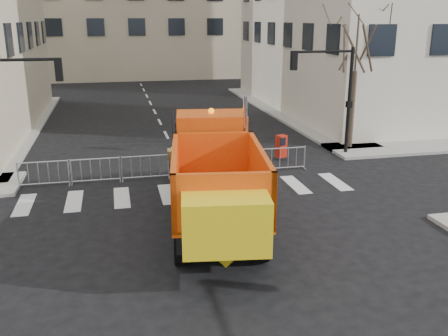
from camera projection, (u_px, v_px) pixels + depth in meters
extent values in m
plane|color=black|center=(225.00, 252.00, 14.98)|extent=(120.00, 120.00, 0.00)
cube|color=gray|center=(184.00, 169.00, 22.90)|extent=(64.00, 5.00, 0.15)
cylinder|color=black|center=(349.00, 102.00, 24.85)|extent=(0.18, 0.18, 5.40)
cube|color=black|center=(215.00, 194.00, 16.80)|extent=(3.58, 8.11, 0.49)
cylinder|color=black|center=(182.00, 181.00, 19.54)|extent=(0.55, 1.24, 1.20)
cylinder|color=black|center=(239.00, 180.00, 19.72)|extent=(0.55, 1.24, 1.20)
cylinder|color=black|center=(181.00, 224.00, 15.49)|extent=(0.55, 1.24, 1.20)
cylinder|color=black|center=(254.00, 222.00, 15.67)|extent=(0.55, 1.24, 1.20)
cylinder|color=black|center=(181.00, 244.00, 14.14)|extent=(0.55, 1.24, 1.20)
cylinder|color=black|center=(261.00, 241.00, 14.31)|extent=(0.55, 1.24, 1.20)
cube|color=#CE440B|center=(210.00, 147.00, 19.91)|extent=(2.51, 2.05, 1.09)
cube|color=#CE440B|center=(211.00, 139.00, 18.37)|extent=(2.72, 2.08, 1.96)
cylinder|color=silver|center=(245.00, 134.00, 17.57)|extent=(0.15, 0.15, 2.61)
cube|color=#CE440B|center=(218.00, 176.00, 15.02)|extent=(3.37, 5.13, 1.80)
cube|color=yellow|center=(226.00, 225.00, 12.31)|extent=(2.31, 1.38, 1.42)
cube|color=brown|center=(208.00, 161.00, 21.99)|extent=(3.54, 1.11, 1.22)
imported|color=black|center=(209.00, 157.00, 21.41)|extent=(0.87, 0.74, 2.02)
imported|color=black|center=(212.00, 157.00, 21.44)|extent=(1.19, 1.07, 2.02)
imported|color=black|center=(193.00, 162.00, 21.08)|extent=(1.11, 0.88, 1.77)
cube|color=red|center=(281.00, 146.00, 24.48)|extent=(0.57, 0.54, 1.10)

